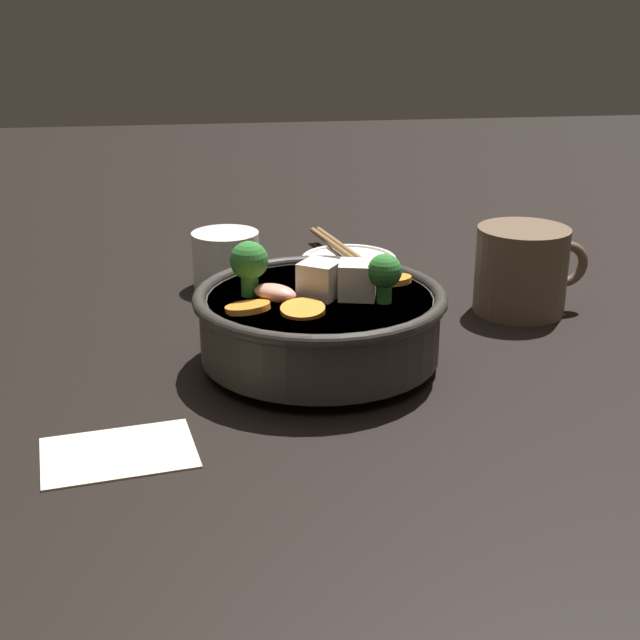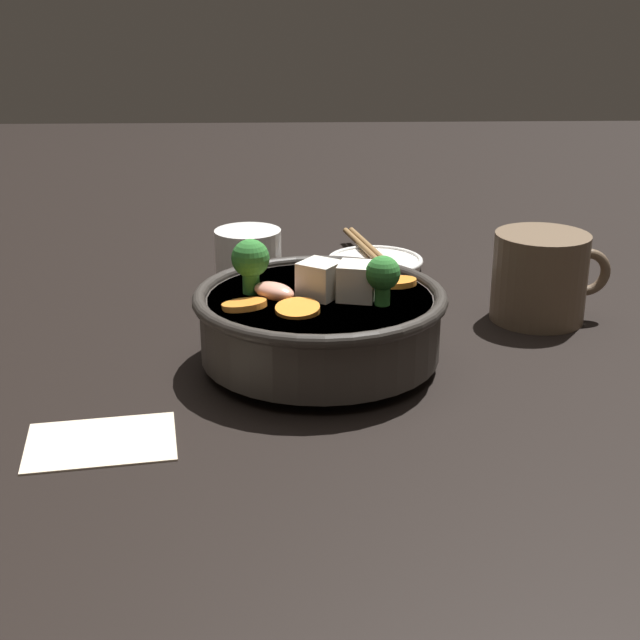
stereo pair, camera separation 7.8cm
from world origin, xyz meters
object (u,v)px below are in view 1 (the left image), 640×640
(tea_cup, at_px, (226,259))
(stirfry_bowl, at_px, (320,318))
(side_saucer, at_px, (349,261))
(dark_mug, at_px, (522,270))
(chopsticks_pair, at_px, (349,254))

(tea_cup, bearing_deg, stirfry_bowl, -72.81)
(side_saucer, distance_m, tea_cup, 0.16)
(side_saucer, height_order, dark_mug, dark_mug)
(stirfry_bowl, relative_size, side_saucer, 1.93)
(tea_cup, xyz_separation_m, chopsticks_pair, (0.15, 0.05, -0.02))
(dark_mug, bearing_deg, side_saucer, 129.90)
(tea_cup, xyz_separation_m, dark_mug, (0.30, -0.13, 0.01))
(chopsticks_pair, bearing_deg, stirfry_bowl, -104.82)
(stirfry_bowl, height_order, side_saucer, stirfry_bowl)
(stirfry_bowl, xyz_separation_m, side_saucer, (0.08, 0.29, -0.04))
(stirfry_bowl, distance_m, dark_mug, 0.25)
(dark_mug, bearing_deg, stirfry_bowl, -154.21)
(side_saucer, height_order, tea_cup, tea_cup)
(side_saucer, bearing_deg, dark_mug, -50.10)
(tea_cup, height_order, chopsticks_pair, tea_cup)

